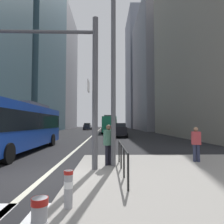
# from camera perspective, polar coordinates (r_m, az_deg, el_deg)

# --- Properties ---
(ground_plane) EXTENTS (160.00, 160.00, 0.00)m
(ground_plane) POSITION_cam_1_polar(r_m,az_deg,el_deg) (27.56, -6.18, -7.15)
(ground_plane) COLOR black
(median_island) EXTENTS (9.00, 10.00, 0.15)m
(median_island) POSITION_cam_1_polar(r_m,az_deg,el_deg) (7.43, 25.92, -17.30)
(median_island) COLOR gray
(median_island) RESTS_ON ground
(lane_centre_line) EXTENTS (0.20, 80.00, 0.01)m
(lane_centre_line) POSITION_cam_1_polar(r_m,az_deg,el_deg) (37.52, -4.92, -6.08)
(lane_centre_line) COLOR beige
(lane_centre_line) RESTS_ON ground
(office_tower_left_mid) EXTENTS (11.79, 24.33, 42.95)m
(office_tower_left_mid) POSITION_cam_1_polar(r_m,az_deg,el_deg) (55.22, -21.75, 17.81)
(office_tower_left_mid) COLOR slate
(office_tower_left_mid) RESTS_ON ground
(office_tower_left_far) EXTENTS (10.16, 25.24, 43.20)m
(office_tower_left_far) POSITION_cam_1_polar(r_m,az_deg,el_deg) (81.30, -14.67, 10.95)
(office_tower_left_far) COLOR #9E9EA3
(office_tower_left_far) RESTS_ON ground
(office_tower_right_mid) EXTENTS (11.48, 24.08, 34.28)m
(office_tower_right_mid) POSITION_cam_1_polar(r_m,az_deg,el_deg) (61.26, 12.76, 11.30)
(office_tower_right_mid) COLOR gray
(office_tower_right_mid) RESTS_ON ground
(office_tower_right_far) EXTENTS (12.08, 21.18, 47.00)m
(office_tower_right_far) POSITION_cam_1_polar(r_m,az_deg,el_deg) (87.38, 8.45, 11.18)
(office_tower_right_far) COLOR slate
(office_tower_right_far) RESTS_ON ground
(city_bus_blue_oncoming) EXTENTS (2.72, 11.97, 3.40)m
(city_bus_blue_oncoming) POSITION_cam_1_polar(r_m,az_deg,el_deg) (14.80, -24.82, -3.22)
(city_bus_blue_oncoming) COLOR #14389E
(city_bus_blue_oncoming) RESTS_ON ground
(city_bus_red_receding) EXTENTS (2.81, 11.82, 3.40)m
(city_bus_red_receding) POSITION_cam_1_polar(r_m,az_deg,el_deg) (40.19, -1.02, -3.28)
(city_bus_red_receding) COLOR #198456
(city_bus_red_receding) RESTS_ON ground
(city_bus_red_distant) EXTENTS (2.89, 11.06, 3.40)m
(city_bus_red_distant) POSITION_cam_1_polar(r_m,az_deg,el_deg) (58.92, -0.02, -3.24)
(city_bus_red_distant) COLOR red
(city_bus_red_distant) RESTS_ON ground
(car_oncoming_mid) EXTENTS (2.21, 4.31, 1.94)m
(car_oncoming_mid) POSITION_cam_1_polar(r_m,az_deg,el_deg) (64.24, -7.20, -3.96)
(car_oncoming_mid) COLOR maroon
(car_oncoming_mid) RESTS_ON ground
(car_receding_near) EXTENTS (2.21, 4.34, 1.94)m
(car_receding_near) POSITION_cam_1_polar(r_m,az_deg,el_deg) (28.01, 2.27, -5.07)
(car_receding_near) COLOR black
(car_receding_near) RESTS_ON ground
(car_receding_far) EXTENTS (2.17, 4.13, 1.94)m
(car_receding_far) POSITION_cam_1_polar(r_m,az_deg,el_deg) (49.72, -0.69, -4.24)
(car_receding_far) COLOR #B2A899
(car_receding_far) RESTS_ON ground
(car_oncoming_far) EXTENTS (2.14, 4.29, 1.94)m
(car_oncoming_far) POSITION_cam_1_polar(r_m,az_deg,el_deg) (58.02, -6.90, -4.06)
(car_oncoming_far) COLOR #232838
(car_oncoming_far) RESTS_ON ground
(traffic_signal_gantry) EXTENTS (7.20, 0.65, 6.00)m
(traffic_signal_gantry) POSITION_cam_1_polar(r_m,az_deg,el_deg) (8.69, -21.50, 11.97)
(traffic_signal_gantry) COLOR #515156
(traffic_signal_gantry) RESTS_ON median_island
(street_lamp_post) EXTENTS (5.50, 0.32, 8.00)m
(street_lamp_post) POSITION_cam_1_polar(r_m,az_deg,el_deg) (9.17, 0.39, 18.30)
(street_lamp_post) COLOR #56565B
(street_lamp_post) RESTS_ON median_island
(bollard_left) EXTENTS (0.20, 0.20, 0.77)m
(bollard_left) POSITION_cam_1_polar(r_m,az_deg,el_deg) (4.64, -12.19, -19.94)
(bollard_left) COLOR #99999E
(bollard_left) RESTS_ON median_island
(pedestrian_railing) EXTENTS (0.06, 3.98, 0.98)m
(pedestrian_railing) POSITION_cam_1_polar(r_m,az_deg,el_deg) (7.44, 2.95, -11.36)
(pedestrian_railing) COLOR black
(pedestrian_railing) RESTS_ON median_island
(pedestrian_waiting) EXTENTS (0.41, 0.28, 1.60)m
(pedestrian_waiting) POSITION_cam_1_polar(r_m,az_deg,el_deg) (10.26, 22.65, -7.93)
(pedestrian_waiting) COLOR #2D334C
(pedestrian_waiting) RESTS_ON median_island
(pedestrian_walking) EXTENTS (0.45, 0.39, 1.71)m
(pedestrian_walking) POSITION_cam_1_polar(r_m,az_deg,el_deg) (8.73, -0.99, -8.60)
(pedestrian_walking) COLOR black
(pedestrian_walking) RESTS_ON median_island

